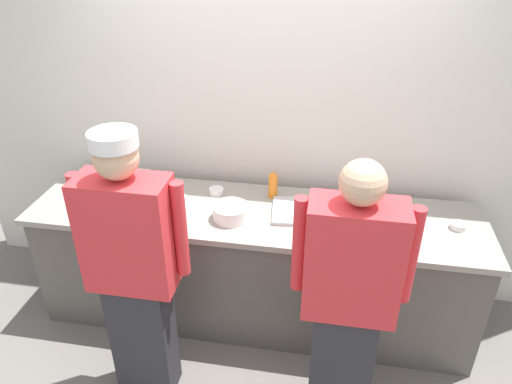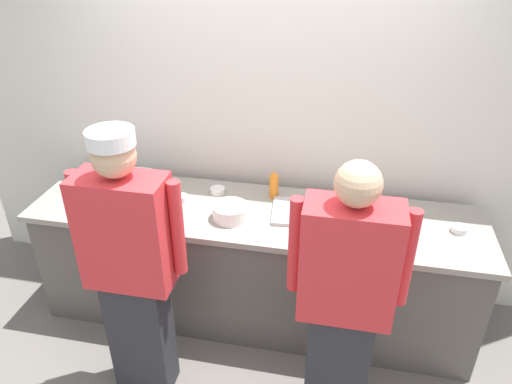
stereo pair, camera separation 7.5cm
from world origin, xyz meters
TOP-DOWN VIEW (x-y plane):
  - ground_plane at (0.00, 0.00)m, footprint 9.00×9.00m
  - wall_back at (0.00, 0.89)m, footprint 4.68×0.10m
  - prep_counter at (0.00, 0.39)m, footprint 2.98×0.74m
  - chef_near_left at (-0.53, -0.34)m, footprint 0.61×0.24m
  - chef_center at (0.62, -0.33)m, footprint 0.61×0.24m
  - plate_stack_front at (-0.13, 0.28)m, footprint 0.23×0.23m
  - mixing_bowl_steel at (-0.85, 0.42)m, footprint 0.39×0.39m
  - sheet_tray at (0.34, 0.43)m, footprint 0.48×0.38m
  - squeeze_bottle_primary at (0.09, 0.60)m, footprint 0.06×0.06m
  - ramekin_orange_sauce at (-0.51, 0.43)m, footprint 0.08×0.08m
  - ramekin_yellow_sauce at (1.28, 0.41)m, footprint 0.09×0.09m
  - ramekin_red_sauce at (-0.30, 0.58)m, footprint 0.10×0.10m
  - ramekin_green_sauce at (0.87, 0.49)m, footprint 0.08×0.08m

SIDE VIEW (x-z plane):
  - ground_plane at x=0.00m, z-range 0.00..0.00m
  - prep_counter at x=0.00m, z-range 0.00..0.88m
  - chef_center at x=0.62m, z-range 0.05..1.70m
  - sheet_tray at x=0.34m, z-range 0.88..0.91m
  - ramekin_orange_sauce at x=-0.51m, z-range 0.88..0.92m
  - ramekin_red_sauce at x=-0.30m, z-range 0.88..0.92m
  - ramekin_yellow_sauce at x=1.28m, z-range 0.88..0.92m
  - ramekin_green_sauce at x=0.87m, z-range 0.88..0.93m
  - chef_near_left at x=-0.53m, z-range 0.06..1.77m
  - plate_stack_front at x=-0.13m, z-range 0.88..0.98m
  - mixing_bowl_steel at x=-0.85m, z-range 0.88..1.02m
  - squeeze_bottle_primary at x=0.09m, z-range 0.88..1.08m
  - wall_back at x=0.00m, z-range 0.00..2.69m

